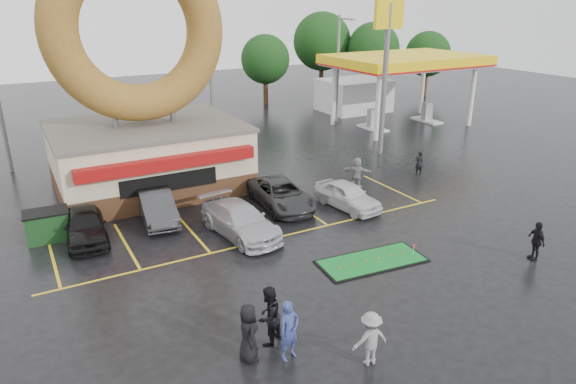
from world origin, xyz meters
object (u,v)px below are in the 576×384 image
donut_shop (144,111)px  car_silver (240,220)px  shell_sign (387,45)px  car_grey (281,194)px  car_black (85,225)px  person_blue (289,330)px  putting_green (372,261)px  dumpster (48,226)px  gas_station (382,77)px  car_dgrey (157,206)px  streetlight_right (338,67)px  person_cameraman (536,241)px  streetlight_mid (211,78)px  car_white (348,195)px

donut_shop → car_silver: (1.90, -8.49, -3.74)m
shell_sign → car_grey: (-10.84, -5.39, -6.69)m
donut_shop → car_black: donut_shop is taller
car_grey → person_blue: (-5.52, -10.81, 0.29)m
car_black → person_blue: bearing=-66.5°
shell_sign → putting_green: shell_sign is taller
donut_shop → dumpster: 8.48m
gas_station → car_dgrey: (-24.00, -12.94, -2.97)m
dumpster → putting_green: bearing=-34.8°
person_blue → donut_shop: bearing=76.3°
donut_shop → car_black: (-4.44, -5.60, -3.73)m
person_blue → car_black: bearing=96.9°
shell_sign → car_dgrey: shell_sign is taller
car_silver → putting_green: 6.30m
streetlight_right → car_silver: size_ratio=1.81×
gas_station → person_cameraman: (-11.30, -24.58, -2.85)m
streetlight_mid → car_white: streetlight_mid is taller
car_silver → person_blue: 8.98m
streetlight_right → dumpster: bearing=-151.2°
car_white → person_cameraman: person_cameraman is taller
gas_station → person_cameraman: bearing=-114.7°
shell_sign → car_white: shell_sign is taller
donut_shop → shell_sign: 16.29m
shell_sign → dumpster: size_ratio=5.89×
person_cameraman → dumpster: 21.24m
streetlight_right → person_cameraman: size_ratio=5.32×
person_cameraman → dumpster: size_ratio=0.94×
car_black → car_silver: car_black is taller
streetlight_right → putting_green: bearing=-120.8°
shell_sign → person_cameraman: shell_sign is taller
shell_sign → car_white: 12.60m
person_cameraman → dumpster: bearing=-105.1°
shell_sign → putting_green: 17.88m
streetlight_mid → car_dgrey: streetlight_mid is taller
car_grey → person_blue: person_blue is taller
shell_sign → car_grey: bearing=-153.6°
shell_sign → dumpster: bearing=-170.3°
dumpster → car_grey: bearing=-5.8°
car_dgrey → person_blue: size_ratio=2.25×
person_cameraman → shell_sign: bearing=-176.4°
streetlight_mid → streetlight_right: same height
streetlight_mid → donut_shop: bearing=-131.4°
shell_sign → person_blue: shell_sign is taller
streetlight_mid → person_blue: 26.45m
gas_station → car_dgrey: 27.43m
car_black → person_cameraman: bearing=-30.3°
gas_station → putting_green: (-17.40, -21.50, -3.66)m
car_white → person_blue: size_ratio=2.06×
car_black → putting_green: (10.04, -7.93, -0.70)m
person_blue → gas_station: bearing=34.6°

